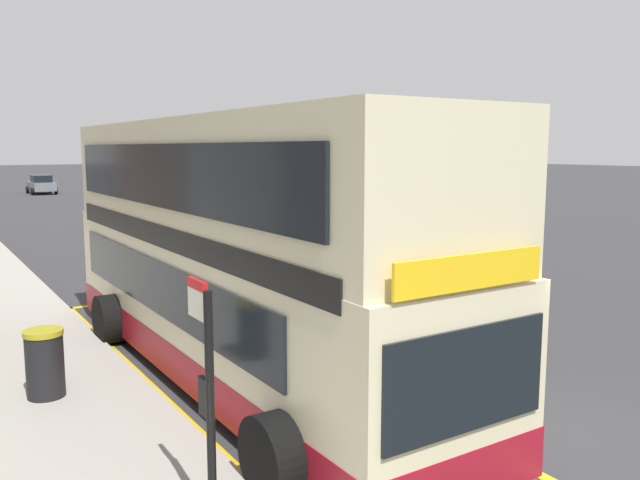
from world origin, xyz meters
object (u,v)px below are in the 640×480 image
at_px(parked_car_teal_far, 225,234).
at_px(double_decker_bus, 234,258).
at_px(litter_bin, 45,363).
at_px(bus_stop_sign, 207,381).
at_px(parked_car_grey_ahead, 41,185).

bearing_deg(parked_car_teal_far, double_decker_bus, -115.51).
bearing_deg(litter_bin, double_decker_bus, -5.81).
bearing_deg(litter_bin, bus_stop_sign, -79.94).
relative_size(parked_car_grey_ahead, parked_car_teal_far, 1.00).
relative_size(bus_stop_sign, parked_car_grey_ahead, 0.59).
height_order(double_decker_bus, litter_bin, double_decker_bus).
xyz_separation_m(double_decker_bus, parked_car_grey_ahead, (5.29, 50.34, -1.27)).
relative_size(double_decker_bus, bus_stop_sign, 4.43).
xyz_separation_m(parked_car_grey_ahead, parked_car_teal_far, (-0.19, -38.63, 0.00)).
relative_size(double_decker_bus, litter_bin, 10.46).
distance_m(parked_car_grey_ahead, litter_bin, 50.72).
distance_m(double_decker_bus, bus_stop_sign, 4.76).
height_order(bus_stop_sign, parked_car_grey_ahead, bus_stop_sign).
bearing_deg(parked_car_teal_far, parked_car_grey_ahead, 87.73).
bearing_deg(parked_car_grey_ahead, bus_stop_sign, -99.25).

